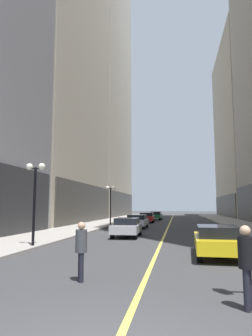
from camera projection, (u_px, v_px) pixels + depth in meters
name	position (u px, v px, depth m)	size (l,w,h in m)	color
ground_plane	(170.00, 223.00, 38.41)	(200.00, 200.00, 0.00)	#38383A
sidewalk_left	(106.00, 222.00, 39.77)	(4.50, 78.00, 0.15)	#9E9991
sidewalk_right	(238.00, 223.00, 37.07)	(4.50, 78.00, 0.15)	#9E9991
lane_centre_stripe	(170.00, 223.00, 38.41)	(0.16, 70.00, 0.01)	#E5D64C
building_left_far	(101.00, 87.00, 69.06)	(10.40, 26.00, 58.34)	#B7AD99
building_right_far	(251.00, 129.00, 62.44)	(11.80, 26.00, 35.88)	#B7AD99
car_yellow	(217.00, 240.00, 13.14)	(2.04, 4.58, 1.32)	yellow
car_silver	(127.00, 227.00, 21.57)	(1.89, 4.20, 1.32)	#B7B7BC
car_white	(137.00, 221.00, 29.93)	(1.92, 4.20, 1.32)	silver
car_red	(147.00, 217.00, 40.40)	(1.91, 4.58, 1.32)	#B21919
car_green	(156.00, 215.00, 48.48)	(1.97, 4.57, 1.32)	#196038
pedestrian_in_black_coat	(246.00, 260.00, 6.44)	(0.46, 0.46, 1.75)	black
pedestrian_with_orange_bag	(81.00, 247.00, 8.85)	(0.46, 0.46, 1.70)	black
street_lamp_left_near	(35.00, 185.00, 16.02)	(1.06, 0.36, 4.43)	black
street_lamp_left_far	(111.00, 196.00, 34.18)	(1.06, 0.36, 4.43)	black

